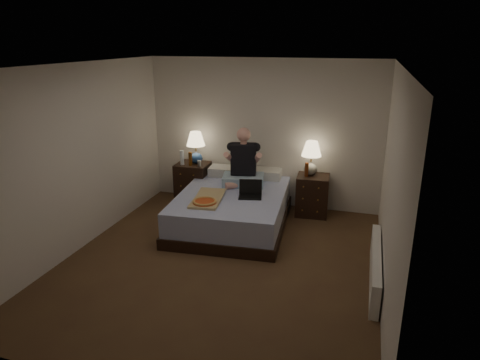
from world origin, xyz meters
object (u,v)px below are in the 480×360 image
(bed, at_px, (233,209))
(nightstand_right, at_px, (312,195))
(water_bottle, at_px, (182,158))
(pizza_box, at_px, (205,202))
(lamp_left, at_px, (196,148))
(lamp_right, at_px, (311,158))
(person, at_px, (243,157))
(soda_can, at_px, (199,164))
(beer_bottle_left, at_px, (190,159))
(beer_bottle_right, at_px, (307,170))
(radiator, at_px, (375,267))
(nightstand_left, at_px, (193,183))
(laptop, at_px, (250,190))

(bed, distance_m, nightstand_right, 1.37)
(water_bottle, height_order, pizza_box, water_bottle)
(lamp_left, relative_size, lamp_right, 1.00)
(nightstand_right, relative_size, pizza_box, 0.88)
(lamp_left, height_order, person, person)
(soda_can, bearing_deg, beer_bottle_left, 173.65)
(beer_bottle_right, bearing_deg, pizza_box, -133.79)
(water_bottle, xyz_separation_m, beer_bottle_right, (2.14, 0.09, -0.05))
(person, distance_m, radiator, 2.70)
(bed, relative_size, beer_bottle_left, 9.19)
(bed, height_order, nightstand_left, nightstand_left)
(person, xyz_separation_m, laptop, (0.26, -0.53, -0.35))
(nightstand_right, bearing_deg, soda_can, -178.81)
(nightstand_right, bearing_deg, person, -165.49)
(water_bottle, xyz_separation_m, soda_can, (0.32, -0.02, -0.07))
(bed, height_order, person, person)
(lamp_right, distance_m, radiator, 2.32)
(lamp_left, distance_m, pizza_box, 1.58)
(soda_can, bearing_deg, water_bottle, 176.74)
(beer_bottle_left, distance_m, pizza_box, 1.45)
(bed, distance_m, nightstand_left, 1.21)
(pizza_box, bearing_deg, water_bottle, 119.21)
(lamp_left, xyz_separation_m, beer_bottle_right, (1.93, -0.05, -0.21))
(lamp_left, xyz_separation_m, laptop, (1.22, -0.88, -0.34))
(lamp_left, distance_m, lamp_right, 1.98)
(bed, bearing_deg, soda_can, 137.86)
(bed, bearing_deg, beer_bottle_left, 142.32)
(beer_bottle_right, xyz_separation_m, pizza_box, (-1.25, -1.31, -0.21))
(bed, distance_m, lamp_left, 1.39)
(nightstand_right, xyz_separation_m, person, (-1.08, -0.36, 0.66))
(bed, xyz_separation_m, nightstand_left, (-0.97, 0.73, 0.09))
(laptop, bearing_deg, nightstand_left, 133.75)
(nightstand_right, distance_m, radiator, 2.13)
(water_bottle, distance_m, radiator, 3.74)
(beer_bottle_left, height_order, beer_bottle_right, beer_bottle_left)
(lamp_right, height_order, beer_bottle_left, lamp_right)
(nightstand_right, bearing_deg, lamp_left, 176.40)
(nightstand_left, relative_size, soda_can, 7.13)
(lamp_left, relative_size, beer_bottle_left, 2.43)
(beer_bottle_right, bearing_deg, laptop, -130.65)
(lamp_left, xyz_separation_m, pizza_box, (0.68, -1.36, -0.42))
(beer_bottle_right, bearing_deg, nightstand_left, 179.45)
(soda_can, height_order, radiator, soda_can)
(beer_bottle_right, distance_m, pizza_box, 1.82)
(nightstand_right, xyz_separation_m, soda_can, (-1.92, -0.16, 0.43))
(laptop, bearing_deg, beer_bottle_right, 36.62)
(nightstand_left, xyz_separation_m, beer_bottle_right, (1.99, -0.02, 0.43))
(person, bearing_deg, pizza_box, -117.45)
(water_bottle, bearing_deg, nightstand_right, 3.71)
(lamp_right, bearing_deg, nightstand_right, -42.02)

